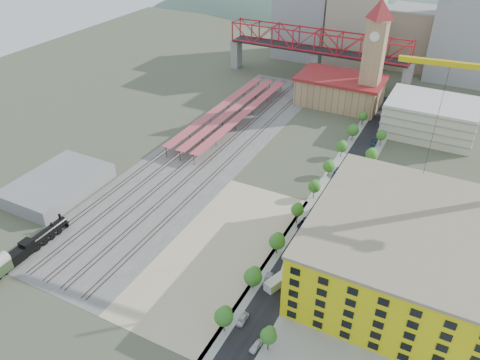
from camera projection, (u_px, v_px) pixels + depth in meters
The scene contains 31 objects.
ground at pixel (277, 197), 152.28m from camera, with size 400.00×400.00×0.00m, color #474C38.
ballast_strip at pixel (209, 149), 179.19m from camera, with size 36.00×165.00×0.06m, color #605E59.
dirt_lot at pixel (219, 251), 130.27m from camera, with size 28.00×67.00×0.06m, color tan.
street_asphalt at pixel (339, 187), 157.32m from camera, with size 12.00×170.00×0.06m, color black.
sidewalk_west at pixel (323, 183), 159.44m from camera, with size 3.00×170.00×0.04m, color gray.
sidewalk_east at pixel (355, 191), 155.21m from camera, with size 3.00×170.00×0.04m, color gray.
construction_pad at pixel (407, 282), 120.01m from camera, with size 50.00×90.00×0.06m, color gray.
rail_tracks at pixel (205, 148), 179.82m from camera, with size 26.56×160.00×0.18m.
platform_canopies at pixel (231, 111), 199.51m from camera, with size 16.00×80.00×4.12m.
station_hall at pixel (340, 90), 211.85m from camera, with size 38.00×24.00×13.10m.
clock_tower at pixel (375, 47), 193.41m from camera, with size 12.00×12.00×52.00m.
parking_garage at pixel (430, 117), 186.93m from camera, with size 34.00×26.00×14.00m, color silver.
truss_bridge at pixel (317, 44), 230.12m from camera, with size 94.00×9.60×25.60m.
construction_building at pixel (402, 251), 116.08m from camera, with size 44.60×50.60×18.80m.
warehouse at pixel (57, 185), 153.91m from camera, with size 22.00×32.00×5.00m, color gray.
street_trees at pixel (329, 202), 149.86m from camera, with size 15.40×124.40×8.00m.
skyline at pixel (401, 26), 243.36m from camera, with size 133.00×46.00×60.00m.
distant_hills at pixel (455, 128), 372.22m from camera, with size 647.00×264.00×227.00m.
locomotive at pixel (38, 241), 130.62m from camera, with size 3.02×23.29×5.82m.
site_trailer_a at pixel (280, 279), 119.12m from camera, with size 2.56×9.74×2.67m, color silver.
site_trailer_b at pixel (288, 267), 122.86m from camera, with size 2.64×10.03×2.74m, color silver.
site_trailer_c at pixel (300, 247), 129.76m from camera, with size 2.27×8.62×2.36m, color silver.
site_trailer_d at pixel (325, 207), 145.63m from camera, with size 2.30×8.73×2.39m, color silver.
car_0 at pixel (242, 319), 109.03m from camera, with size 1.78×4.42×1.50m, color silver.
car_1 at pixel (268, 279), 119.87m from camera, with size 1.66×4.76×1.57m, color gray.
car_2 at pixel (304, 223), 139.35m from camera, with size 2.62×5.68×1.58m, color black.
car_3 at pixel (336, 173), 163.07m from camera, with size 2.19×5.39×1.56m, color navy.
car_4 at pixel (256, 346), 102.86m from camera, with size 1.57×3.91×1.33m, color silver.
car_5 at pixel (297, 275), 121.49m from camera, with size 1.40×4.01×1.32m, color #AEADB3.
car_6 at pixel (356, 173), 163.16m from camera, with size 2.30×5.00×1.39m, color black.
car_7 at pixel (374, 143), 182.31m from camera, with size 1.86×4.57×1.33m, color navy.
Camera 1 is at (46.36, -116.68, 87.22)m, focal length 35.00 mm.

